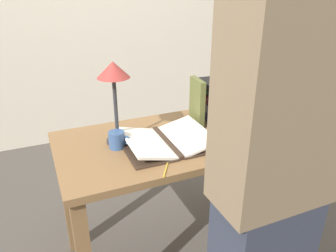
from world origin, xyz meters
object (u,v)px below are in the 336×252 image
(book_standing_upright, at_px, (197,102))
(reading_lamp, at_px, (114,79))
(coffee_mug, at_px, (117,140))
(book_stack_tall, at_px, (223,101))
(open_book, at_px, (167,141))
(person_reader, at_px, (270,188))
(pencil, at_px, (167,167))

(book_standing_upright, height_order, reading_lamp, reading_lamp)
(coffee_mug, bearing_deg, book_stack_tall, 8.17)
(open_book, bearing_deg, book_standing_upright, 33.79)
(book_standing_upright, distance_m, person_reader, 0.83)
(open_book, distance_m, pencil, 0.23)
(book_standing_upright, distance_m, pencil, 0.51)
(book_standing_upright, xyz_separation_m, coffee_mug, (-0.48, -0.10, -0.09))
(reading_lamp, relative_size, coffee_mug, 4.04)
(coffee_mug, bearing_deg, pencil, -61.94)
(book_standing_upright, distance_m, coffee_mug, 0.50)
(open_book, bearing_deg, coffee_mug, 166.24)
(open_book, xyz_separation_m, pencil, (-0.09, -0.21, -0.01))
(book_standing_upright, bearing_deg, coffee_mug, -162.82)
(person_reader, bearing_deg, book_standing_upright, -102.20)
(book_stack_tall, xyz_separation_m, person_reader, (-0.34, -0.80, 0.03))
(pencil, bearing_deg, book_standing_upright, 47.41)
(book_stack_tall, distance_m, pencil, 0.62)
(open_book, bearing_deg, person_reader, -83.21)
(reading_lamp, relative_size, person_reader, 0.22)
(open_book, bearing_deg, book_stack_tall, 21.09)
(book_stack_tall, bearing_deg, coffee_mug, -171.83)
(open_book, height_order, reading_lamp, reading_lamp)
(book_standing_upright, distance_m, reading_lamp, 0.50)
(book_standing_upright, bearing_deg, book_stack_tall, 1.91)
(book_standing_upright, bearing_deg, reading_lamp, -169.01)
(book_stack_tall, xyz_separation_m, pencil, (-0.50, -0.36, -0.11))
(open_book, relative_size, book_stack_tall, 1.46)
(book_standing_upright, relative_size, reading_lamp, 0.63)
(book_stack_tall, xyz_separation_m, reading_lamp, (-0.62, -0.04, 0.21))
(coffee_mug, bearing_deg, book_standing_upright, 11.92)
(book_stack_tall, relative_size, book_standing_upright, 1.17)
(pencil, bearing_deg, reading_lamp, 111.21)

